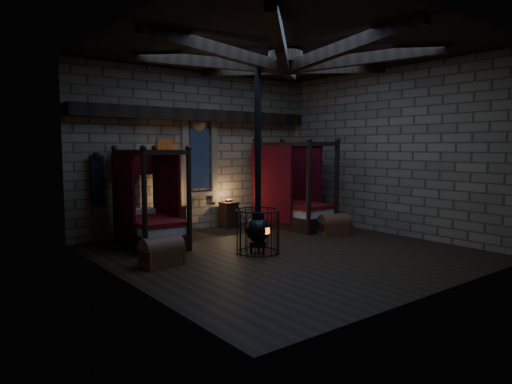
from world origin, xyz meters
TOP-DOWN VIEW (x-y plane):
  - room at (-0.00, 0.09)m, footprint 7.02×7.02m
  - bed_left at (-1.96, 2.39)m, footprint 1.24×2.14m
  - bed_right at (2.20, 2.19)m, footprint 1.26×2.29m
  - trunk_left at (-2.57, 0.56)m, footprint 0.80×0.54m
  - trunk_right at (2.25, 0.64)m, footprint 0.85×0.67m
  - nightstand_left at (-0.98, 3.07)m, footprint 0.54×0.53m
  - nightstand_right at (0.71, 3.12)m, footprint 0.45×0.43m
  - stove at (-0.55, 0.21)m, footprint 0.91×0.91m

SIDE VIEW (x-z plane):
  - trunk_right at x=2.25m, z-range -0.03..0.51m
  - trunk_left at x=-2.57m, z-range -0.03..0.53m
  - nightstand_right at x=0.71m, z-range -0.02..0.75m
  - nightstand_left at x=-0.98m, z-range -0.07..0.83m
  - bed_left at x=-1.96m, z-range -0.54..1.61m
  - bed_right at x=2.20m, z-range -0.59..1.75m
  - stove at x=-0.55m, z-range -1.44..2.61m
  - room at x=0.00m, z-range 1.60..5.89m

